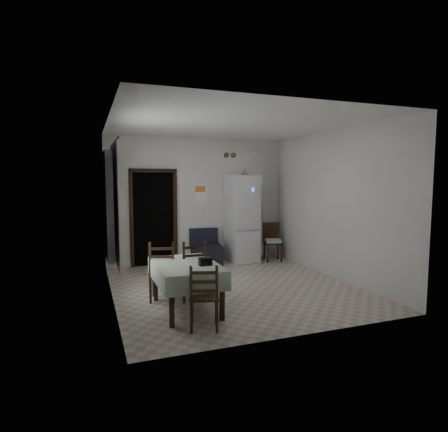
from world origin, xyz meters
TOP-DOWN VIEW (x-y plane):
  - ground at (0.00, 0.00)m, footprint 4.50×4.50m
  - ceiling at (0.00, 0.00)m, footprint 4.20×4.50m
  - wall_back at (0.00, 2.25)m, footprint 4.20×0.02m
  - wall_front at (0.00, -2.25)m, footprint 4.20×0.02m
  - wall_left at (-2.10, 0.00)m, footprint 0.02×4.50m
  - wall_right at (2.10, 0.00)m, footprint 0.02×4.50m
  - doorway at (-1.05, 2.45)m, footprint 1.06×0.52m
  - window_recess at (-2.15, -0.20)m, footprint 0.10×1.20m
  - curtain at (-2.04, -0.20)m, footprint 0.02×1.45m
  - curtain_rod at (-2.03, -0.20)m, footprint 0.02×1.60m
  - calendar at (0.05, 2.24)m, footprint 0.28×0.02m
  - calendar_image at (0.05, 2.23)m, footprint 0.24×0.01m
  - light_switch at (0.15, 2.24)m, footprint 0.08×0.02m
  - vent_left at (0.70, 2.23)m, footprint 0.12×0.03m
  - vent_right at (0.88, 2.23)m, footprint 0.12×0.03m
  - emergency_light at (1.35, 2.21)m, footprint 0.25×0.07m
  - fridge at (0.98, 1.93)m, footprint 0.72×0.72m
  - tan_cone at (1.04, 1.90)m, footprint 0.20×0.20m
  - navy_seat at (0.10, 1.93)m, footprint 0.75×0.73m
  - corner_chair at (1.69, 1.72)m, footprint 0.47×0.47m
  - dining_table at (-1.10, -0.86)m, footprint 0.90×1.36m
  - black_bag at (-0.87, -1.08)m, footprint 0.19×0.12m
  - dining_chair_far_left at (-1.33, -0.27)m, footprint 0.52×0.52m
  - dining_chair_far_right at (-0.88, -0.37)m, footprint 0.42×0.42m
  - dining_chair_near_head at (-1.06, -1.63)m, footprint 0.47×0.47m

SIDE VIEW (x-z plane):
  - ground at x=0.00m, z-range 0.00..0.00m
  - dining_table at x=-1.10m, z-range 0.00..0.71m
  - navy_seat at x=0.10m, z-range 0.00..0.81m
  - dining_chair_near_head at x=-1.06m, z-range 0.00..0.88m
  - corner_chair at x=1.69m, z-range 0.00..0.91m
  - dining_chair_far_left at x=-1.33m, z-range 0.00..0.97m
  - dining_chair_far_right at x=-0.88m, z-range 0.00..0.98m
  - black_bag at x=-0.87m, z-range 0.71..0.83m
  - fridge at x=0.98m, z-range 0.00..2.04m
  - doorway at x=-1.05m, z-range -0.05..2.17m
  - light_switch at x=0.15m, z-range 1.04..1.16m
  - wall_back at x=0.00m, z-range 0.00..2.90m
  - wall_front at x=0.00m, z-range 0.00..2.90m
  - wall_left at x=-2.10m, z-range 0.00..2.90m
  - wall_right at x=2.10m, z-range 0.00..2.90m
  - window_recess at x=-2.15m, z-range 0.75..2.35m
  - curtain at x=-2.04m, z-range 0.62..2.48m
  - calendar at x=0.05m, z-range 1.42..1.82m
  - calendar_image at x=0.05m, z-range 1.65..1.79m
  - tan_cone at x=1.04m, z-range 2.04..2.20m
  - curtain_rod at x=-2.03m, z-range 2.49..2.51m
  - vent_left at x=0.70m, z-range 2.46..2.58m
  - vent_right at x=0.88m, z-range 2.46..2.58m
  - emergency_light at x=1.35m, z-range 2.50..2.59m
  - ceiling at x=0.00m, z-range 2.89..2.91m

